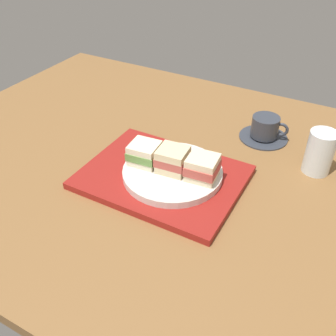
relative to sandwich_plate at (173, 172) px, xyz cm
name	(u,v)px	position (x,y,z in cm)	size (l,w,h in cm)	color
ground_plane	(173,169)	(-3.12, 6.06, -4.04)	(140.00, 100.00, 3.00)	brown
serving_tray	(162,177)	(-2.29, -0.76, -1.69)	(36.18, 27.45, 1.69)	maroon
sandwich_plate	(173,172)	(0.00, 0.00, 0.00)	(22.99, 22.99, 1.70)	silver
sandwich_near	(145,153)	(-7.06, -0.60, 3.35)	(7.41, 7.09, 4.99)	#EFE5C1
sandwich_middle	(173,160)	(0.00, 0.00, 3.61)	(7.40, 6.81, 5.52)	beige
sandwich_far	(202,168)	(7.06, 0.60, 3.52)	(7.32, 7.25, 5.35)	beige
coffee_cup	(265,129)	(12.87, 28.62, 0.21)	(13.06, 13.06, 6.38)	#333842
drinking_glass	(320,152)	(28.26, 20.27, 2.80)	(6.52, 6.52, 10.67)	silver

